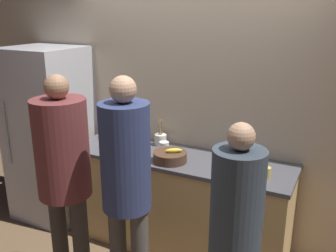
% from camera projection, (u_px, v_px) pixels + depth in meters
% --- Properties ---
extents(wall_back, '(5.20, 0.06, 2.60)m').
position_uv_depth(wall_back, '(193.00, 110.00, 3.62)').
color(wall_back, '#C6B293').
rests_on(wall_back, ground_plane).
extents(counter, '(2.11, 0.68, 0.95)m').
position_uv_depth(counter, '(178.00, 201.00, 3.59)').
color(counter, tan).
rests_on(counter, ground_plane).
extents(refrigerator, '(0.75, 0.74, 1.87)m').
position_uv_depth(refrigerator, '(51.00, 135.00, 4.05)').
color(refrigerator, '#B7B7BC').
rests_on(refrigerator, ground_plane).
extents(person_left, '(0.41, 0.41, 1.80)m').
position_uv_depth(person_left, '(63.00, 164.00, 2.84)').
color(person_left, '#38332D').
rests_on(person_left, ground_plane).
extents(person_center, '(0.35, 0.35, 1.83)m').
position_uv_depth(person_center, '(126.00, 179.00, 2.63)').
color(person_center, '#4C4742').
rests_on(person_center, ground_plane).
extents(person_right, '(0.32, 0.32, 1.63)m').
position_uv_depth(person_right, '(235.00, 229.00, 2.28)').
color(person_right, '#38332D').
rests_on(person_right, ground_plane).
extents(fruit_bowl, '(0.30, 0.30, 0.13)m').
position_uv_depth(fruit_bowl, '(170.00, 156.00, 3.31)').
color(fruit_bowl, '#4C3323').
rests_on(fruit_bowl, counter).
extents(utensil_crock, '(0.12, 0.12, 0.26)m').
position_uv_depth(utensil_crock, '(161.00, 139.00, 3.70)').
color(utensil_crock, silver).
rests_on(utensil_crock, counter).
extents(bottle_dark, '(0.07, 0.07, 0.25)m').
position_uv_depth(bottle_dark, '(126.00, 136.00, 3.67)').
color(bottle_dark, '#333338').
rests_on(bottle_dark, counter).
extents(bottle_red, '(0.07, 0.07, 0.15)m').
position_uv_depth(bottle_red, '(105.00, 134.00, 3.87)').
color(bottle_red, red).
rests_on(bottle_red, counter).
extents(cup_yellow, '(0.08, 0.08, 0.09)m').
position_uv_depth(cup_yellow, '(266.00, 172.00, 3.00)').
color(cup_yellow, gold).
rests_on(cup_yellow, counter).
extents(cup_white, '(0.09, 0.09, 0.08)m').
position_uv_depth(cup_white, '(164.00, 146.00, 3.58)').
color(cup_white, white).
rests_on(cup_white, counter).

